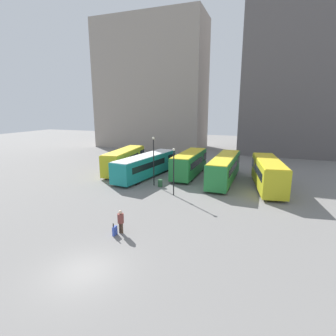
{
  "coord_description": "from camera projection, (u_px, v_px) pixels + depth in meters",
  "views": [
    {
      "loc": [
        9.0,
        -10.68,
        9.01
      ],
      "look_at": [
        -1.34,
        17.38,
        2.18
      ],
      "focal_mm": 28.0,
      "sensor_mm": 36.0,
      "label": 1
    }
  ],
  "objects": [
    {
      "name": "bus_0",
      "position": [
        125.0,
        160.0,
        37.85
      ],
      "size": [
        3.57,
        10.36,
        3.22
      ],
      "rotation": [
        0.0,
        0.0,
        1.68
      ],
      "color": "gold",
      "rests_on": "ground_plane"
    },
    {
      "name": "traveler",
      "position": [
        121.0,
        220.0,
        19.15
      ],
      "size": [
        0.47,
        0.47,
        1.78
      ],
      "rotation": [
        0.0,
        0.0,
        1.55
      ],
      "color": "#4C3828",
      "rests_on": "ground_plane"
    },
    {
      "name": "suitcase",
      "position": [
        115.0,
        231.0,
        18.99
      ],
      "size": [
        0.18,
        0.44,
        0.98
      ],
      "rotation": [
        0.0,
        0.0,
        1.55
      ],
      "color": "#334CB2",
      "rests_on": "ground_plane"
    },
    {
      "name": "building_block_right",
      "position": [
        306.0,
        67.0,
        49.05
      ],
      "size": [
        22.69,
        11.26,
        33.01
      ],
      "color": "#5B5656",
      "rests_on": "ground_plane"
    },
    {
      "name": "trash_bin",
      "position": [
        160.0,
        183.0,
        30.78
      ],
      "size": [
        0.52,
        0.52,
        0.85
      ],
      "color": "#285633",
      "rests_on": "ground_plane"
    },
    {
      "name": "bus_3",
      "position": [
        224.0,
        168.0,
        32.83
      ],
      "size": [
        2.65,
        11.63,
        3.19
      ],
      "rotation": [
        0.0,
        0.0,
        1.55
      ],
      "color": "#237A38",
      "rests_on": "ground_plane"
    },
    {
      "name": "lamp_post_1",
      "position": [
        154.0,
        157.0,
        30.64
      ],
      "size": [
        0.28,
        0.28,
        5.79
      ],
      "color": "black",
      "rests_on": "ground_plane"
    },
    {
      "name": "bus_4",
      "position": [
        268.0,
        173.0,
        29.86
      ],
      "size": [
        4.04,
        10.38,
        3.35
      ],
      "rotation": [
        0.0,
        0.0,
        1.72
      ],
      "color": "gold",
      "rests_on": "ground_plane"
    },
    {
      "name": "bus_2",
      "position": [
        190.0,
        163.0,
        35.77
      ],
      "size": [
        2.58,
        9.74,
        3.17
      ],
      "rotation": [
        0.0,
        0.0,
        1.57
      ],
      "color": "#237A38",
      "rests_on": "ground_plane"
    },
    {
      "name": "bus_1",
      "position": [
        147.0,
        165.0,
        35.13
      ],
      "size": [
        4.18,
        12.36,
        2.95
      ],
      "rotation": [
        0.0,
        0.0,
        1.43
      ],
      "color": "#19847F",
      "rests_on": "ground_plane"
    },
    {
      "name": "building_block_left",
      "position": [
        151.0,
        85.0,
        60.31
      ],
      "size": [
        24.87,
        10.47,
        28.37
      ],
      "color": "gray",
      "rests_on": "ground_plane"
    },
    {
      "name": "lamp_post_0",
      "position": [
        174.0,
        168.0,
        27.11
      ],
      "size": [
        0.28,
        0.28,
        5.06
      ],
      "color": "black",
      "rests_on": "ground_plane"
    },
    {
      "name": "ground_plane",
      "position": [
        84.0,
        271.0,
        14.81
      ],
      "size": [
        160.0,
        160.0,
        0.0
      ],
      "primitive_type": "plane",
      "color": "slate"
    }
  ]
}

